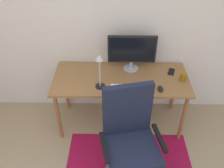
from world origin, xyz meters
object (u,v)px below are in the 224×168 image
Objects in this scene: monitor at (132,50)px; keyboard at (130,88)px; cell_phone at (171,72)px; office_chair at (130,147)px; coffee_cup at (183,77)px; desk_lamp at (100,67)px; computer_mouse at (160,89)px; desk at (121,82)px.

keyboard is (-0.03, -0.40, -0.25)m from monitor.
keyboard reaches higher than cell_phone.
monitor reaches higher than office_chair.
coffee_cup is at bearing 37.22° from office_chair.
coffee_cup is 0.23× the size of desk_lamp.
monitor reaches higher than computer_mouse.
desk_lamp is (-0.36, -0.37, 0.01)m from monitor.
cell_phone is (0.51, 0.33, -0.00)m from keyboard.
monitor is (0.13, 0.19, 0.32)m from desk.
coffee_cup reaches higher than cell_phone.
coffee_cup is 0.09× the size of office_chair.
cell_phone is at bearing 33.08° from keyboard.
monitor is 0.66m from coffee_cup.
desk is 3.85× the size of desk_lamp.
office_chair is (-0.63, -0.74, -0.33)m from coffee_cup.
desk_lamp is (-0.23, -0.17, 0.34)m from desk.
coffee_cup is 0.68× the size of cell_phone.
keyboard is at bearing -93.72° from monitor.
computer_mouse is 0.74× the size of cell_phone.
coffee_cup reaches higher than computer_mouse.
computer_mouse is 0.71m from desk_lamp.
office_chair reaches higher than desk.
monitor is 1.11m from office_chair.
keyboard is (0.10, -0.21, 0.08)m from desk.
monitor is 0.51m from desk_lamp.
desk_lamp is 0.87m from office_chair.
coffee_cup is 0.20m from cell_phone.
monitor is at bearing 86.28° from keyboard.
keyboard is 4.49× the size of coffee_cup.
cell_phone is at bearing -7.94° from monitor.
office_chair is at bearing -101.53° from cell_phone.
monitor reaches higher than desk.
keyboard is at bearing -5.98° from desk_lamp.
desk_lamp reaches higher than desk.
desk is 0.24m from keyboard.
desk is 0.40m from monitor.
cell_phone is at bearing 62.22° from computer_mouse.
computer_mouse is 1.09× the size of coffee_cup.
monitor is at bearing 126.48° from computer_mouse.
coffee_cup is at bearing 15.62° from keyboard.
keyboard is 0.42m from desk_lamp.
keyboard is 0.33m from computer_mouse.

